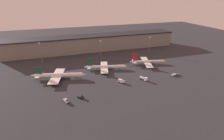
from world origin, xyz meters
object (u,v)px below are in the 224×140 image
airplane_2 (147,62)px  service_vehicle_2 (66,101)px  service_vehicle_0 (81,97)px  airplane_1 (105,67)px  service_vehicle_4 (144,78)px  airplane_0 (59,75)px  service_vehicle_3 (175,74)px  service_vehicle_1 (121,81)px

airplane_2 → service_vehicle_2: (-91.27, -48.28, -1.72)m
airplane_2 → service_vehicle_0: size_ratio=7.91×
airplane_1 → service_vehicle_4: (25.84, -34.04, -1.08)m
airplane_0 → service_vehicle_0: size_ratio=9.47×
airplane_0 → service_vehicle_3: 108.46m
service_vehicle_0 → service_vehicle_2: bearing=-121.3°
service_vehicle_2 → service_vehicle_1: bearing=87.7°
airplane_1 → airplane_2: airplane_2 is taller
service_vehicle_3 → airplane_1: bearing=134.2°
airplane_1 → service_vehicle_0: (-32.47, -46.01, -1.78)m
service_vehicle_1 → service_vehicle_3: (54.09, -1.66, -0.59)m
airplane_2 → service_vehicle_1: size_ratio=6.77×
service_vehicle_2 → airplane_2: bearing=97.4°
airplane_2 → service_vehicle_4: 40.80m
service_vehicle_2 → service_vehicle_3: 102.94m
airplane_1 → service_vehicle_3: airplane_1 is taller
airplane_1 → service_vehicle_3: bearing=-15.5°
service_vehicle_0 → service_vehicle_4: service_vehicle_4 is taller
airplane_2 → airplane_0: bearing=-160.6°
service_vehicle_2 → service_vehicle_4: (68.88, 14.19, 0.65)m
airplane_2 → service_vehicle_2: bearing=-137.5°
service_vehicle_1 → service_vehicle_2: 50.40m
service_vehicle_1 → service_vehicle_0: bearing=-113.0°
airplane_0 → airplane_1: airplane_1 is taller
airplane_1 → service_vehicle_0: size_ratio=8.59×
service_vehicle_2 → service_vehicle_3: size_ratio=0.77×
service_vehicle_1 → service_vehicle_2: bearing=-114.7°
airplane_1 → airplane_2: (48.24, 0.05, -0.02)m
airplane_1 → service_vehicle_4: airplane_1 is taller
service_vehicle_0 → airplane_2: bearing=76.6°
service_vehicle_1 → airplane_1: bearing=145.6°
service_vehicle_2 → service_vehicle_3: (101.97, 14.08, -0.03)m
airplane_0 → service_vehicle_2: airplane_0 is taller
airplane_0 → service_vehicle_2: size_ratio=7.97×
airplane_1 → service_vehicle_0: 56.35m
service_vehicle_1 → service_vehicle_3: service_vehicle_1 is taller
airplane_2 → service_vehicle_2: airplane_2 is taller
service_vehicle_1 → service_vehicle_4: size_ratio=0.79×
service_vehicle_2 → airplane_1: bearing=117.8°
airplane_0 → service_vehicle_1: 56.76m
service_vehicle_3 → service_vehicle_2: bearing=172.2°
service_vehicle_4 → service_vehicle_1: bearing=-118.9°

